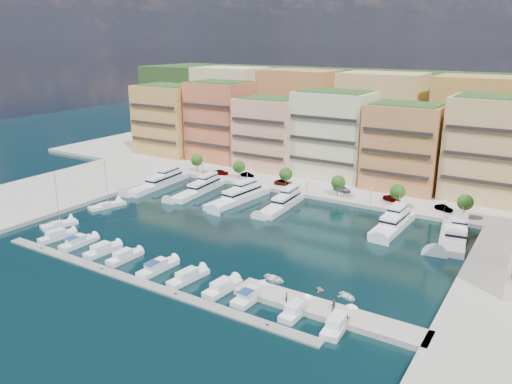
# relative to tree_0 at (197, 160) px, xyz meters

# --- Properties ---
(ground) EXTENTS (400.00, 400.00, 0.00)m
(ground) POSITION_rel_tree_0_xyz_m (40.00, -33.50, -4.74)
(ground) COLOR black
(ground) RESTS_ON ground
(north_quay) EXTENTS (220.00, 64.00, 2.00)m
(north_quay) POSITION_rel_tree_0_xyz_m (40.00, 28.50, -4.74)
(north_quay) COLOR #9E998E
(north_quay) RESTS_ON ground
(west_quay) EXTENTS (34.00, 76.00, 2.00)m
(west_quay) POSITION_rel_tree_0_xyz_m (-22.00, -41.50, -4.74)
(west_quay) COLOR #9E998E
(west_quay) RESTS_ON ground
(hillside) EXTENTS (240.00, 40.00, 58.00)m
(hillside) POSITION_rel_tree_0_xyz_m (40.00, 76.50, -4.74)
(hillside) COLOR #1A3917
(hillside) RESTS_ON ground
(south_pontoon) EXTENTS (72.00, 2.20, 0.35)m
(south_pontoon) POSITION_rel_tree_0_xyz_m (37.00, -63.50, -4.74)
(south_pontoon) COLOR gray
(south_pontoon) RESTS_ON ground
(finger_pier) EXTENTS (32.00, 5.00, 2.00)m
(finger_pier) POSITION_rel_tree_0_xyz_m (70.00, -55.50, -4.74)
(finger_pier) COLOR #9E998E
(finger_pier) RESTS_ON ground
(apartment_0) EXTENTS (22.00, 16.50, 24.80)m
(apartment_0) POSITION_rel_tree_0_xyz_m (-26.00, 16.49, 8.57)
(apartment_0) COLOR gold
(apartment_0) RESTS_ON north_quay
(apartment_1) EXTENTS (20.00, 16.50, 26.80)m
(apartment_1) POSITION_rel_tree_0_xyz_m (-4.00, 18.49, 9.57)
(apartment_1) COLOR #D37546
(apartment_1) RESTS_ON north_quay
(apartment_2) EXTENTS (20.00, 15.50, 22.80)m
(apartment_2) POSITION_rel_tree_0_xyz_m (17.00, 16.49, 7.57)
(apartment_2) COLOR #F4A888
(apartment_2) RESTS_ON north_quay
(apartment_3) EXTENTS (22.00, 16.50, 25.80)m
(apartment_3) POSITION_rel_tree_0_xyz_m (38.00, 18.49, 9.07)
(apartment_3) COLOR beige
(apartment_3) RESTS_ON north_quay
(apartment_4) EXTENTS (20.00, 15.50, 23.80)m
(apartment_4) POSITION_rel_tree_0_xyz_m (60.00, 16.49, 8.07)
(apartment_4) COLOR #C47049
(apartment_4) RESTS_ON north_quay
(apartment_5) EXTENTS (22.00, 16.50, 26.80)m
(apartment_5) POSITION_rel_tree_0_xyz_m (82.00, 18.49, 9.57)
(apartment_5) COLOR tan
(apartment_5) RESTS_ON north_quay
(backblock_0) EXTENTS (26.00, 18.00, 30.00)m
(backblock_0) POSITION_rel_tree_0_xyz_m (-15.00, 40.50, 11.26)
(backblock_0) COLOR beige
(backblock_0) RESTS_ON north_quay
(backblock_1) EXTENTS (26.00, 18.00, 30.00)m
(backblock_1) POSITION_rel_tree_0_xyz_m (15.00, 40.50, 11.26)
(backblock_1) COLOR #C47049
(backblock_1) RESTS_ON north_quay
(backblock_2) EXTENTS (26.00, 18.00, 30.00)m
(backblock_2) POSITION_rel_tree_0_xyz_m (45.00, 40.50, 11.26)
(backblock_2) COLOR tan
(backblock_2) RESTS_ON north_quay
(backblock_3) EXTENTS (26.00, 18.00, 30.00)m
(backblock_3) POSITION_rel_tree_0_xyz_m (75.00, 40.50, 11.26)
(backblock_3) COLOR gold
(backblock_3) RESTS_ON north_quay
(tree_0) EXTENTS (3.80, 3.80, 5.65)m
(tree_0) POSITION_rel_tree_0_xyz_m (0.00, 0.00, 0.00)
(tree_0) COLOR #473323
(tree_0) RESTS_ON north_quay
(tree_1) EXTENTS (3.80, 3.80, 5.65)m
(tree_1) POSITION_rel_tree_0_xyz_m (16.00, 0.00, 0.00)
(tree_1) COLOR #473323
(tree_1) RESTS_ON north_quay
(tree_2) EXTENTS (3.80, 3.80, 5.65)m
(tree_2) POSITION_rel_tree_0_xyz_m (32.00, 0.00, 0.00)
(tree_2) COLOR #473323
(tree_2) RESTS_ON north_quay
(tree_3) EXTENTS (3.80, 3.80, 5.65)m
(tree_3) POSITION_rel_tree_0_xyz_m (48.00, 0.00, 0.00)
(tree_3) COLOR #473323
(tree_3) RESTS_ON north_quay
(tree_4) EXTENTS (3.80, 3.80, 5.65)m
(tree_4) POSITION_rel_tree_0_xyz_m (64.00, 0.00, 0.00)
(tree_4) COLOR #473323
(tree_4) RESTS_ON north_quay
(tree_5) EXTENTS (3.80, 3.80, 5.65)m
(tree_5) POSITION_rel_tree_0_xyz_m (80.00, 0.00, 0.00)
(tree_5) COLOR #473323
(tree_5) RESTS_ON north_quay
(lamppost_0) EXTENTS (0.30, 0.30, 4.20)m
(lamppost_0) POSITION_rel_tree_0_xyz_m (4.00, -2.30, -0.92)
(lamppost_0) COLOR black
(lamppost_0) RESTS_ON north_quay
(lamppost_1) EXTENTS (0.30, 0.30, 4.20)m
(lamppost_1) POSITION_rel_tree_0_xyz_m (22.00, -2.30, -0.92)
(lamppost_1) COLOR black
(lamppost_1) RESTS_ON north_quay
(lamppost_2) EXTENTS (0.30, 0.30, 4.20)m
(lamppost_2) POSITION_rel_tree_0_xyz_m (40.00, -2.30, -0.92)
(lamppost_2) COLOR black
(lamppost_2) RESTS_ON north_quay
(lamppost_3) EXTENTS (0.30, 0.30, 4.20)m
(lamppost_3) POSITION_rel_tree_0_xyz_m (58.00, -2.30, -0.92)
(lamppost_3) COLOR black
(lamppost_3) RESTS_ON north_quay
(lamppost_4) EXTENTS (0.30, 0.30, 4.20)m
(lamppost_4) POSITION_rel_tree_0_xyz_m (76.00, -2.30, -0.92)
(lamppost_4) COLOR black
(lamppost_4) RESTS_ON north_quay
(yacht_0) EXTENTS (6.07, 24.09, 7.30)m
(yacht_0) POSITION_rel_tree_0_xyz_m (-1.34, -15.42, -3.53)
(yacht_0) COLOR white
(yacht_0) RESTS_ON ground
(yacht_1) EXTENTS (6.00, 22.10, 7.30)m
(yacht_1) POSITION_rel_tree_0_xyz_m (12.77, -14.56, -3.65)
(yacht_1) COLOR white
(yacht_1) RESTS_ON ground
(yacht_2) EXTENTS (6.79, 22.72, 7.30)m
(yacht_2) POSITION_rel_tree_0_xyz_m (26.26, -14.75, -3.53)
(yacht_2) COLOR white
(yacht_2) RESTS_ON ground
(yacht_3) EXTENTS (5.25, 19.61, 7.30)m
(yacht_3) POSITION_rel_tree_0_xyz_m (38.85, -13.39, -3.53)
(yacht_3) COLOR white
(yacht_3) RESTS_ON ground
(yacht_5) EXTENTS (5.33, 18.62, 7.30)m
(yacht_5) POSITION_rel_tree_0_xyz_m (67.31, -12.96, -3.53)
(yacht_5) COLOR white
(yacht_5) RESTS_ON ground
(yacht_6) EXTENTS (8.00, 19.45, 7.30)m
(yacht_6) POSITION_rel_tree_0_xyz_m (80.45, -13.15, -3.53)
(yacht_6) COLOR white
(yacht_6) RESTS_ON ground
(cruiser_0) EXTENTS (3.48, 8.31, 2.55)m
(cruiser_0) POSITION_rel_tree_0_xyz_m (7.80, -58.09, -4.20)
(cruiser_0) COLOR white
(cruiser_0) RESTS_ON ground
(cruiser_1) EXTENTS (2.84, 7.86, 2.66)m
(cruiser_1) POSITION_rel_tree_0_xyz_m (14.48, -58.10, -4.17)
(cruiser_1) COLOR white
(cruiser_1) RESTS_ON ground
(cruiser_2) EXTENTS (3.20, 7.86, 2.55)m
(cruiser_2) POSITION_rel_tree_0_xyz_m (21.92, -58.08, -4.20)
(cruiser_2) COLOR white
(cruiser_2) RESTS_ON ground
(cruiser_3) EXTENTS (2.83, 7.53, 2.55)m
(cruiser_3) POSITION_rel_tree_0_xyz_m (28.12, -58.08, -4.20)
(cruiser_3) COLOR white
(cruiser_3) RESTS_ON ground
(cruiser_4) EXTENTS (3.08, 8.88, 2.66)m
(cruiser_4) POSITION_rel_tree_0_xyz_m (36.91, -58.12, -4.17)
(cruiser_4) COLOR white
(cruiser_4) RESTS_ON ground
(cruiser_5) EXTENTS (3.50, 8.72, 2.55)m
(cruiser_5) POSITION_rel_tree_0_xyz_m (44.19, -58.09, -4.20)
(cruiser_5) COLOR white
(cruiser_5) RESTS_ON ground
(cruiser_6) EXTENTS (3.34, 8.01, 2.55)m
(cruiser_6) POSITION_rel_tree_0_xyz_m (51.72, -58.09, -4.20)
(cruiser_6) COLOR white
(cruiser_6) RESTS_ON ground
(cruiser_7) EXTENTS (3.10, 7.57, 2.66)m
(cruiser_7) POSITION_rel_tree_0_xyz_m (57.32, -58.10, -4.17)
(cruiser_7) COLOR white
(cruiser_7) RESTS_ON ground
(cruiser_8) EXTENTS (2.55, 7.25, 2.55)m
(cruiser_8) POSITION_rel_tree_0_xyz_m (65.86, -58.08, -4.20)
(cruiser_8) COLOR white
(cruiser_8) RESTS_ON ground
(cruiser_9) EXTENTS (3.27, 8.78, 2.55)m
(cruiser_9) POSITION_rel_tree_0_xyz_m (72.97, -58.09, -4.20)
(cruiser_9) COLOR white
(cruiser_9) RESTS_ON ground
(sailboat_0) EXTENTS (5.29, 8.44, 13.20)m
(sailboat_0) POSITION_rel_tree_0_xyz_m (1.69, -53.02, -4.43)
(sailboat_0) COLOR white
(sailboat_0) RESTS_ON ground
(sailboat_1) EXTENTS (5.34, 9.77, 13.20)m
(sailboat_1) POSITION_rel_tree_0_xyz_m (0.47, -37.59, -4.43)
(sailboat_1) COLOR white
(sailboat_1) RESTS_ON ground
(tender_2) EXTENTS (4.11, 3.63, 0.70)m
(tender_2) POSITION_rel_tree_0_xyz_m (70.90, -49.03, -4.39)
(tender_2) COLOR white
(tender_2) RESTS_ON ground
(tender_0) EXTENTS (4.71, 3.71, 0.88)m
(tender_0) POSITION_rel_tree_0_xyz_m (57.46, -50.13, -4.30)
(tender_0) COLOR white
(tender_0) RESTS_ON ground
(tender_1) EXTENTS (2.13, 1.98, 0.91)m
(tender_1) POSITION_rel_tree_0_xyz_m (66.02, -49.32, -4.29)
(tender_1) COLOR beige
(tender_1) RESTS_ON ground
(car_0) EXTENTS (5.25, 3.66, 1.66)m
(car_0) POSITION_rel_tree_0_xyz_m (8.58, 0.87, -2.91)
(car_0) COLOR gray
(car_0) RESTS_ON north_quay
(car_1) EXTENTS (4.22, 1.48, 1.39)m
(car_1) POSITION_rel_tree_0_xyz_m (17.02, 3.03, -3.05)
(car_1) COLOR gray
(car_1) RESTS_ON north_quay
(car_2) EXTENTS (5.47, 2.86, 1.47)m
(car_2) POSITION_rel_tree_0_xyz_m (30.59, 1.29, -3.01)
(car_2) COLOR gray
(car_2) RESTS_ON north_quay
(car_3) EXTENTS (5.91, 3.82, 1.59)m
(car_3) POSITION_rel_tree_0_xyz_m (47.41, 4.25, -2.95)
(car_3) COLOR gray
(car_3) RESTS_ON north_quay
(car_4) EXTENTS (5.19, 3.47, 1.64)m
(car_4) POSITION_rel_tree_0_xyz_m (61.83, 2.89, -2.92)
(car_4) COLOR gray
(car_4) RESTS_ON north_quay
(car_5) EXTENTS (4.62, 2.88, 1.44)m
(car_5) POSITION_rel_tree_0_xyz_m (74.92, 2.38, -3.02)
(car_5) COLOR gray
(car_5) RESTS_ON north_quay
(person_0) EXTENTS (0.74, 0.77, 1.77)m
(person_0) POSITION_rel_tree_0_xyz_m (63.73, -57.15, -2.86)
(person_0) COLOR #232646
(person_0) RESTS_ON finger_pier
(person_1) EXTENTS (1.17, 1.12, 1.91)m
(person_1) POSITION_rel_tree_0_xyz_m (71.10, -55.64, -2.79)
(person_1) COLOR #4E402F
(person_1) RESTS_ON finger_pier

